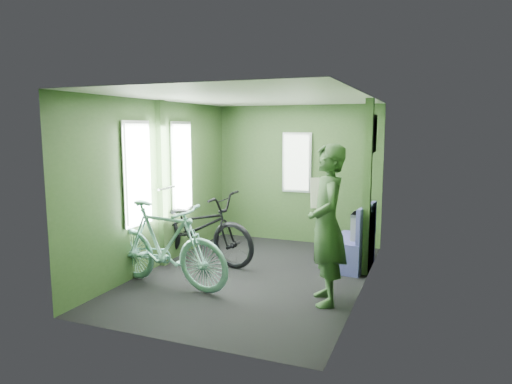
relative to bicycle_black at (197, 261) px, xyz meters
The scene contains 6 objects.
room 1.75m from the bicycle_black, 15.12° to the right, with size 4.00×4.02×2.31m.
bicycle_black is the anchor object (origin of this frame).
bicycle_mint 1.10m from the bicycle_black, 80.90° to the right, with size 0.50×1.78×1.07m, color #7EC2B6.
passenger 2.43m from the bicycle_black, 22.21° to the right, with size 0.63×0.77×1.76m.
waste_box 2.35m from the bicycle_black, 12.27° to the left, with size 0.23×0.32×0.78m, color slate.
bench_seat 2.23m from the bicycle_black, 14.14° to the left, with size 0.57×0.89×0.89m.
Camera 1 is at (2.15, -5.37, 1.93)m, focal length 32.00 mm.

